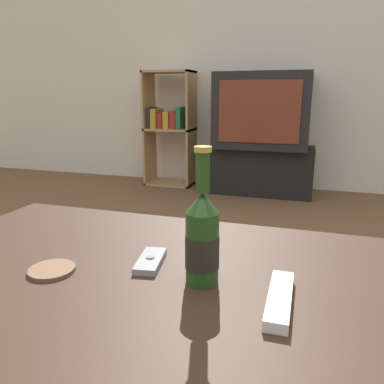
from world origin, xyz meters
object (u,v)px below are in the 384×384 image
Objects in this scene: television at (263,110)px; remote_control at (280,299)px; bookshelf at (169,126)px; tv_stand at (261,170)px; beer_bottle at (202,238)px; cell_phone at (150,261)px.

remote_control is (0.37, -2.70, -0.22)m from television.
television is 4.29× the size of remote_control.
remote_control is at bearing -65.51° from bookshelf.
remote_control is at bearing -82.22° from tv_stand.
beer_bottle is 2.13× the size of cell_phone.
beer_bottle is 0.16m from cell_phone.
tv_stand is at bearing -4.37° from bookshelf.
bookshelf reaches higher than beer_bottle.
bookshelf is 8.52× the size of cell_phone.
beer_bottle is at bearing -85.35° from tv_stand.
cell_phone is at bearing 163.42° from remote_control.
television is 2.68m from beer_bottle.
remote_control is (0.28, -0.08, 0.00)m from cell_phone.
beer_bottle is (0.22, -2.67, 0.38)m from tv_stand.
beer_bottle is at bearing 165.80° from remote_control.
tv_stand is at bearing 97.46° from remote_control.
television is at bearing 94.66° from beer_bottle.
television is at bearing -4.61° from bookshelf.
tv_stand is 2.70m from beer_bottle.
bookshelf is (-0.89, 0.07, -0.16)m from television.
cell_phone is 0.69× the size of remote_control.
beer_bottle is (0.22, -2.66, -0.14)m from television.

